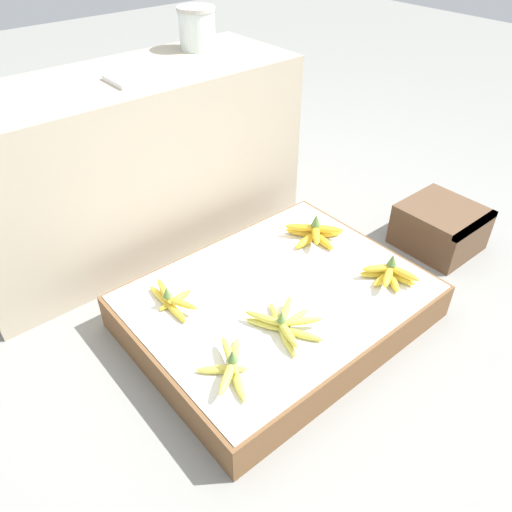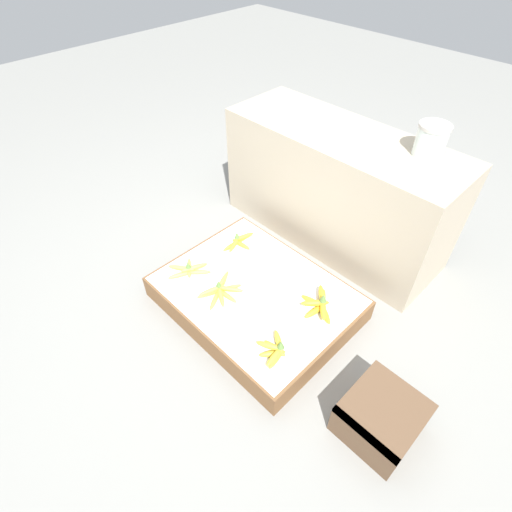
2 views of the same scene
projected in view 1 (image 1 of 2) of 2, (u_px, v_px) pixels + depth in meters
name	position (u px, v px, depth m)	size (l,w,h in m)	color
ground_plane	(277.00, 320.00, 1.82)	(10.00, 10.00, 0.00)	gray
display_platform	(278.00, 306.00, 1.78)	(1.00, 0.76, 0.14)	brown
back_vendor_table	(133.00, 164.00, 2.03)	(1.40, 0.50, 0.71)	tan
wooden_crate	(440.00, 227.00, 2.13)	(0.30, 0.31, 0.19)	brown
banana_bunch_front_left	(230.00, 366.00, 1.44)	(0.20, 0.22, 0.09)	#DBCC4C
banana_bunch_front_midleft	(285.00, 324.00, 1.58)	(0.19, 0.24, 0.09)	gold
banana_bunch_front_right	(389.00, 274.00, 1.76)	(0.14, 0.19, 0.10)	gold
banana_bunch_middle_left	(171.00, 299.00, 1.66)	(0.14, 0.23, 0.09)	gold
banana_bunch_middle_right	(314.00, 233.00, 1.96)	(0.22, 0.22, 0.11)	gold
glass_jar	(197.00, 28.00, 2.04)	(0.16, 0.16, 0.16)	silver
foam_tray_white	(141.00, 76.00, 1.79)	(0.23, 0.15, 0.02)	white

